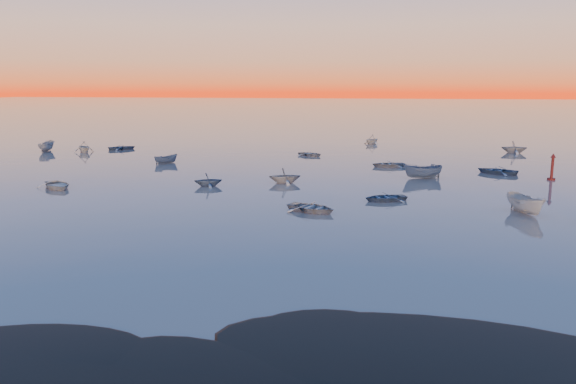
# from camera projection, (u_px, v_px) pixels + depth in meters

# --- Properties ---
(ground) EXTENTS (600.00, 600.00, 0.00)m
(ground) POSITION_uv_depth(u_px,v_px,m) (366.00, 134.00, 119.86)
(ground) COLOR #665C55
(ground) RESTS_ON ground
(mud_lobes) EXTENTS (140.00, 6.00, 0.07)m
(mud_lobes) POSITION_uv_depth(u_px,v_px,m) (247.00, 352.00, 22.32)
(mud_lobes) COLOR black
(mud_lobes) RESTS_ON ground
(moored_fleet) EXTENTS (124.00, 58.00, 1.20)m
(moored_fleet) POSITION_uv_depth(u_px,v_px,m) (349.00, 165.00, 74.47)
(moored_fleet) COLOR silver
(moored_fleet) RESTS_ON ground
(boat_near_left) EXTENTS (4.40, 4.60, 1.13)m
(boat_near_left) POSITION_uv_depth(u_px,v_px,m) (57.00, 188.00, 57.52)
(boat_near_left) COLOR silver
(boat_near_left) RESTS_ON ground
(channel_marker) EXTENTS (0.86, 0.86, 3.07)m
(channel_marker) POSITION_uv_depth(u_px,v_px,m) (552.00, 169.00, 62.35)
(channel_marker) COLOR #430F0E
(channel_marker) RESTS_ON ground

